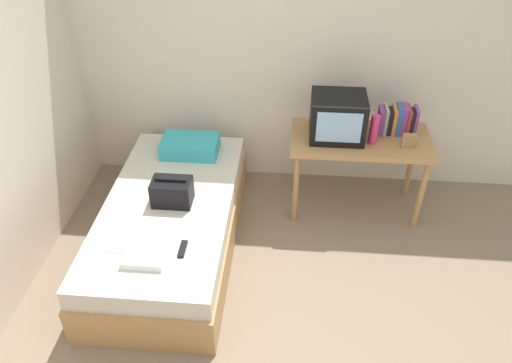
# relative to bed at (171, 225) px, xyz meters

# --- Properties ---
(ground_plane) EXTENTS (8.00, 8.00, 0.00)m
(ground_plane) POSITION_rel_bed_xyz_m (0.95, -0.83, -0.24)
(ground_plane) COLOR #84705B
(wall_back) EXTENTS (5.20, 0.10, 2.60)m
(wall_back) POSITION_rel_bed_xyz_m (0.95, 1.17, 1.06)
(wall_back) COLOR beige
(wall_back) RESTS_ON ground
(bed) EXTENTS (1.00, 2.00, 0.49)m
(bed) POSITION_rel_bed_xyz_m (0.00, 0.00, 0.00)
(bed) COLOR #B27F4C
(bed) RESTS_ON ground
(desk) EXTENTS (1.16, 0.60, 0.73)m
(desk) POSITION_rel_bed_xyz_m (1.50, 0.66, 0.40)
(desk) COLOR #B27F4C
(desk) RESTS_ON ground
(tv) EXTENTS (0.44, 0.39, 0.36)m
(tv) POSITION_rel_bed_xyz_m (1.29, 0.67, 0.67)
(tv) COLOR black
(tv) RESTS_ON desk
(water_bottle) EXTENTS (0.07, 0.07, 0.25)m
(water_bottle) POSITION_rel_bed_xyz_m (1.58, 0.59, 0.62)
(water_bottle) COLOR #E53372
(water_bottle) RESTS_ON desk
(book_row) EXTENTS (0.31, 0.17, 0.25)m
(book_row) POSITION_rel_bed_xyz_m (1.79, 0.77, 0.61)
(book_row) COLOR #7A3D89
(book_row) RESTS_ON desk
(picture_frame) EXTENTS (0.11, 0.02, 0.13)m
(picture_frame) POSITION_rel_bed_xyz_m (1.86, 0.54, 0.56)
(picture_frame) COLOR #9E754C
(picture_frame) RESTS_ON desk
(pillow) EXTENTS (0.49, 0.32, 0.14)m
(pillow) POSITION_rel_bed_xyz_m (0.04, 0.69, 0.32)
(pillow) COLOR #33A8B7
(pillow) RESTS_ON bed
(handbag) EXTENTS (0.30, 0.20, 0.23)m
(handbag) POSITION_rel_bed_xyz_m (0.04, -0.01, 0.35)
(handbag) COLOR black
(handbag) RESTS_ON bed
(magazine) EXTENTS (0.21, 0.29, 0.01)m
(magazine) POSITION_rel_bed_xyz_m (-0.19, -0.45, 0.25)
(magazine) COLOR white
(magazine) RESTS_ON bed
(remote_dark) EXTENTS (0.04, 0.16, 0.02)m
(remote_dark) POSITION_rel_bed_xyz_m (0.22, -0.52, 0.26)
(remote_dark) COLOR black
(remote_dark) RESTS_ON bed
(remote_silver) EXTENTS (0.04, 0.14, 0.02)m
(remote_silver) POSITION_rel_bed_xyz_m (-0.11, 0.06, 0.26)
(remote_silver) COLOR #B7B7BC
(remote_silver) RESTS_ON bed
(folded_towel) EXTENTS (0.28, 0.22, 0.05)m
(folded_towel) POSITION_rel_bed_xyz_m (-0.01, -0.63, 0.27)
(folded_towel) COLOR white
(folded_towel) RESTS_ON bed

